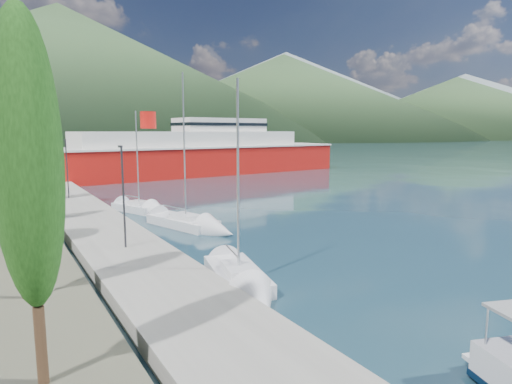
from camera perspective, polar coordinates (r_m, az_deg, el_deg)
ground at (r=132.12m, az=-24.89°, el=4.05°), size 1400.00×1400.00×0.00m
quay at (r=38.24m, az=-21.43°, el=-3.43°), size 5.00×88.00×0.80m
hills_far at (r=652.01m, az=-18.26°, el=13.88°), size 1480.00×900.00×180.00m
hills_near at (r=402.06m, az=-15.46°, el=13.78°), size 1010.00×520.00×115.00m
tree_row at (r=44.28m, az=-30.69°, el=4.70°), size 4.07×63.75×11.37m
lamp_posts at (r=25.89m, az=-17.04°, el=-0.24°), size 0.15×46.20×6.06m
sailboat_near at (r=20.64m, az=-1.17°, el=-12.85°), size 4.05×8.03×11.08m
sailboat_mid at (r=33.68m, az=-7.40°, el=-4.59°), size 4.88×9.42×13.11m
sailboat_far at (r=41.66m, az=-14.14°, el=-2.34°), size 4.64×7.45×10.45m
ferry at (r=77.10m, az=-8.38°, el=4.92°), size 58.40×16.68×11.44m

